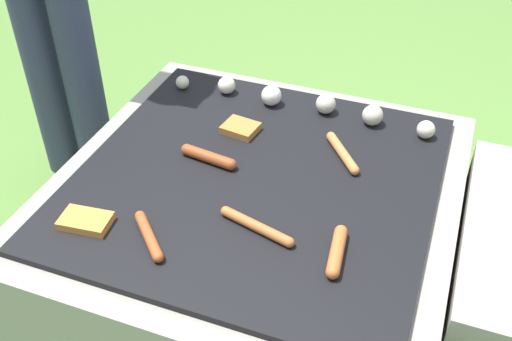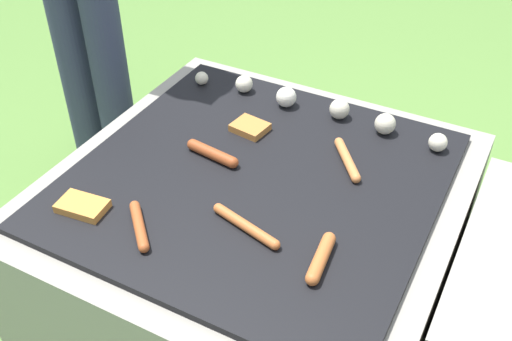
% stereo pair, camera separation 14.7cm
% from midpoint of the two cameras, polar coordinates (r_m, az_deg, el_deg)
% --- Properties ---
extents(ground_plane, '(14.00, 14.00, 0.00)m').
position_cam_midpoint_polar(ground_plane, '(1.78, -2.41, -11.40)').
color(ground_plane, '#567F38').
extents(grill, '(0.98, 0.98, 0.42)m').
position_cam_midpoint_polar(grill, '(1.62, -2.60, -6.60)').
color(grill, gray).
rests_on(grill, ground_plane).
extents(sausage_front_center, '(0.16, 0.05, 0.03)m').
position_cam_midpoint_polar(sausage_front_center, '(1.53, -7.29, 1.19)').
color(sausage_front_center, '#93421E').
rests_on(sausage_front_center, grill).
extents(sausage_front_left, '(0.19, 0.07, 0.02)m').
position_cam_midpoint_polar(sausage_front_left, '(1.33, -3.11, -5.47)').
color(sausage_front_left, '#B7602D').
rests_on(sausage_front_left, grill).
extents(sausage_back_right, '(0.04, 0.15, 0.03)m').
position_cam_midpoint_polar(sausage_back_right, '(1.27, 4.45, -7.83)').
color(sausage_back_right, '#B7602D').
rests_on(sausage_back_right, grill).
extents(sausage_mid_left, '(0.12, 0.15, 0.02)m').
position_cam_midpoint_polar(sausage_mid_left, '(1.54, 5.56, 1.60)').
color(sausage_mid_left, '#C6753D').
rests_on(sausage_mid_left, grill).
extents(sausage_mid_right, '(0.12, 0.12, 0.02)m').
position_cam_midpoint_polar(sausage_mid_right, '(1.34, -13.30, -6.21)').
color(sausage_mid_right, '#A34C23').
rests_on(sausage_mid_right, grill).
extents(bread_slice_center, '(0.10, 0.09, 0.02)m').
position_cam_midpoint_polar(bread_slice_center, '(1.64, -4.06, 3.96)').
color(bread_slice_center, '#B27033').
rests_on(bread_slice_center, grill).
extents(bread_slice_right, '(0.12, 0.08, 0.02)m').
position_cam_midpoint_polar(bread_slice_right, '(1.42, -18.82, -4.69)').
color(bread_slice_right, '#D18438').
rests_on(bread_slice_right, grill).
extents(mushroom_row, '(0.77, 0.08, 0.06)m').
position_cam_midpoint_polar(mushroom_row, '(1.71, 2.52, 6.39)').
color(mushroom_row, beige).
rests_on(mushroom_row, grill).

